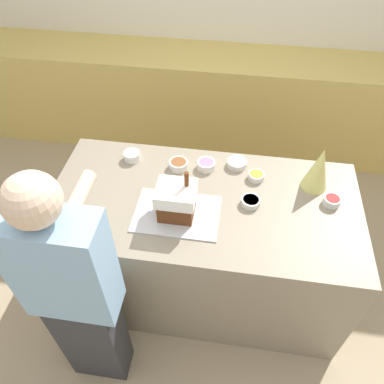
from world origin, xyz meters
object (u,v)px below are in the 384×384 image
object	(u,v)px
candy_bowl_beside_tree	(256,176)
candy_bowl_front_corner	(206,165)
gingerbread_house	(176,200)
candy_bowl_near_tray_left	(251,201)
candy_bowl_far_right	(237,163)
baking_tray	(177,214)
decorative_tree	(319,169)
candy_bowl_far_left	(332,201)
candy_bowl_behind_tray	(179,164)
candy_bowl_center_rear	(132,155)
person	(76,296)

from	to	relation	value
candy_bowl_beside_tree	candy_bowl_front_corner	distance (m)	0.32
gingerbread_house	candy_bowl_near_tray_left	size ratio (longest dim) A/B	2.61
candy_bowl_far_right	baking_tray	bearing A→B (deg)	-123.86
decorative_tree	candy_bowl_near_tray_left	bearing A→B (deg)	-151.29
candy_bowl_far_left	candy_bowl_far_right	world-z (taller)	candy_bowl_far_left
candy_bowl_behind_tray	gingerbread_house	bearing A→B (deg)	-81.47
candy_bowl_near_tray_left	candy_bowl_beside_tree	xyz separation A→B (m)	(0.03, 0.21, 0.00)
candy_bowl_center_rear	candy_bowl_front_corner	size ratio (longest dim) A/B	0.93
candy_bowl_front_corner	candy_bowl_behind_tray	world-z (taller)	same
candy_bowl_center_rear	person	bearing A→B (deg)	-91.59
gingerbread_house	person	size ratio (longest dim) A/B	0.18
gingerbread_house	candy_bowl_front_corner	bearing A→B (deg)	74.22
candy_bowl_far_left	candy_bowl_center_rear	bearing A→B (deg)	170.23
baking_tray	gingerbread_house	bearing A→B (deg)	29.41
candy_bowl_far_right	person	distance (m)	1.22
baking_tray	person	distance (m)	0.67
baking_tray	candy_bowl_beside_tree	world-z (taller)	candy_bowl_beside_tree
gingerbread_house	decorative_tree	distance (m)	0.84
candy_bowl_beside_tree	candy_bowl_center_rear	bearing A→B (deg)	175.26
candy_bowl_far_left	person	distance (m)	1.46
gingerbread_house	candy_bowl_far_left	size ratio (longest dim) A/B	2.95
candy_bowl_near_tray_left	candy_bowl_far_left	xyz separation A→B (m)	(0.46, 0.07, 0.00)
candy_bowl_far_left	candy_bowl_behind_tray	bearing A→B (deg)	169.31
candy_bowl_near_tray_left	candy_bowl_behind_tray	size ratio (longest dim) A/B	0.94
candy_bowl_near_tray_left	candy_bowl_behind_tray	xyz separation A→B (m)	(-0.46, 0.24, 0.01)
candy_bowl_near_tray_left	candy_bowl_beside_tree	bearing A→B (deg)	83.34
candy_bowl_near_tray_left	candy_bowl_front_corner	bearing A→B (deg)	137.23
gingerbread_house	candy_bowl_front_corner	size ratio (longest dim) A/B	2.55
decorative_tree	candy_bowl_center_rear	bearing A→B (deg)	175.97
gingerbread_house	candy_bowl_behind_tray	world-z (taller)	gingerbread_house
candy_bowl_far_right	candy_bowl_near_tray_left	bearing A→B (deg)	-72.60
decorative_tree	person	world-z (taller)	person
candy_bowl_beside_tree	candy_bowl_front_corner	bearing A→B (deg)	170.70
baking_tray	candy_bowl_near_tray_left	xyz separation A→B (m)	(0.40, 0.14, 0.02)
candy_bowl_front_corner	person	world-z (taller)	person
candy_bowl_far_left	candy_bowl_far_right	size ratio (longest dim) A/B	0.80
candy_bowl_near_tray_left	person	size ratio (longest dim) A/B	0.07
candy_bowl_beside_tree	person	size ratio (longest dim) A/B	0.06
candy_bowl_far_right	person	xyz separation A→B (m)	(-0.70, -1.00, -0.06)
candy_bowl_center_rear	decorative_tree	bearing A→B (deg)	-4.03
gingerbread_house	candy_bowl_far_right	xyz separation A→B (m)	(0.30, 0.45, -0.09)
candy_bowl_near_tray_left	person	xyz separation A→B (m)	(-0.79, -0.68, -0.06)
gingerbread_house	candy_bowl_center_rear	distance (m)	0.56
gingerbread_house	candy_bowl_behind_tray	bearing A→B (deg)	98.53
candy_bowl_behind_tray	person	world-z (taller)	person
candy_bowl_behind_tray	person	distance (m)	0.99
gingerbread_house	candy_bowl_far_right	distance (m)	0.55
baking_tray	decorative_tree	distance (m)	0.85
baking_tray	person	xyz separation A→B (m)	(-0.39, -0.54, -0.05)
candy_bowl_beside_tree	candy_bowl_center_rear	xyz separation A→B (m)	(-0.79, 0.07, 0.01)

